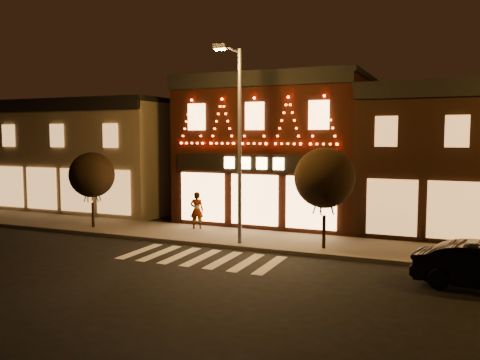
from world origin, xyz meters
The scene contains 9 objects.
ground centered at (0.00, 0.00, 0.00)m, with size 120.00×120.00×0.00m, color black.
sidewalk_far centered at (2.00, 8.00, 0.07)m, with size 44.00×4.00×0.15m, color #47423D.
building_left centered at (-13.00, 13.99, 3.66)m, with size 12.20×8.28×7.30m.
building_pulp centered at (0.00, 13.98, 4.16)m, with size 10.20×8.34×8.30m.
building_right_a centered at (9.50, 13.99, 3.76)m, with size 9.20×8.28×7.50m.
streetlamp_mid centered at (0.58, 6.34, 5.23)m, with size 0.56×1.98×8.65m.
tree_left centered at (-8.14, 7.21, 2.94)m, with size 2.38×2.38×3.98m.
tree_right centered at (4.34, 7.12, 3.20)m, with size 2.61×2.61×4.36m.
pedestrian centered at (-2.88, 9.03, 1.12)m, with size 0.70×0.46×1.93m, color gray.
Camera 1 is at (9.42, -14.03, 5.02)m, focal length 37.65 mm.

